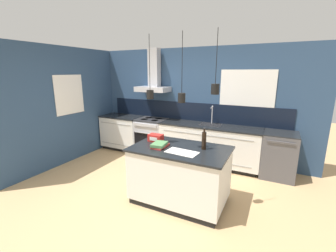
# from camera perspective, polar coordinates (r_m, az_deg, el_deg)

# --- Properties ---
(ground_plane) EXTENTS (16.00, 16.00, 0.00)m
(ground_plane) POSITION_cam_1_polar(r_m,az_deg,el_deg) (4.11, -4.94, -16.45)
(ground_plane) COLOR tan
(ground_plane) RESTS_ON ground
(wall_back) EXTENTS (5.60, 2.15, 2.60)m
(wall_back) POSITION_cam_1_polar(r_m,az_deg,el_deg) (5.42, 5.33, 6.16)
(wall_back) COLOR navy
(wall_back) RESTS_ON ground_plane
(wall_left) EXTENTS (0.08, 3.80, 2.60)m
(wall_left) POSITION_cam_1_polar(r_m,az_deg,el_deg) (5.74, -22.67, 5.07)
(wall_left) COLOR navy
(wall_left) RESTS_ON ground_plane
(counter_run_left) EXTENTS (1.10, 0.64, 0.91)m
(counter_run_left) POSITION_cam_1_polar(r_m,az_deg,el_deg) (6.20, -11.33, -1.53)
(counter_run_left) COLOR black
(counter_run_left) RESTS_ON ground_plane
(counter_run_sink) EXTENTS (2.24, 0.64, 1.32)m
(counter_run_sink) POSITION_cam_1_polar(r_m,az_deg,el_deg) (5.15, 10.26, -4.63)
(counter_run_sink) COLOR black
(counter_run_sink) RESTS_ON ground_plane
(oven_range) EXTENTS (0.72, 0.66, 0.91)m
(oven_range) POSITION_cam_1_polar(r_m,az_deg,el_deg) (5.71, -4.13, -2.69)
(oven_range) COLOR #B5B5BA
(oven_range) RESTS_ON ground_plane
(dishwasher) EXTENTS (0.63, 0.65, 0.91)m
(dishwasher) POSITION_cam_1_polar(r_m,az_deg,el_deg) (4.98, 26.30, -6.61)
(dishwasher) COLOR #4C4C51
(dishwasher) RESTS_ON ground_plane
(kitchen_island) EXTENTS (1.50, 0.93, 0.91)m
(kitchen_island) POSITION_cam_1_polar(r_m,az_deg,el_deg) (3.67, 3.02, -12.23)
(kitchen_island) COLOR black
(kitchen_island) RESTS_ON ground_plane
(bottle_on_island) EXTENTS (0.07, 0.07, 0.33)m
(bottle_on_island) POSITION_cam_1_polar(r_m,az_deg,el_deg) (3.43, 9.12, -3.61)
(bottle_on_island) COLOR black
(bottle_on_island) RESTS_ON kitchen_island
(book_stack) EXTENTS (0.22, 0.33, 0.07)m
(book_stack) POSITION_cam_1_polar(r_m,az_deg,el_deg) (3.52, -2.12, -4.82)
(book_stack) COLOR #B2332D
(book_stack) RESTS_ON kitchen_island
(red_supply_box) EXTENTS (0.23, 0.16, 0.12)m
(red_supply_box) POSITION_cam_1_polar(r_m,az_deg,el_deg) (3.80, -3.15, -3.01)
(red_supply_box) COLOR red
(red_supply_box) RESTS_ON kitchen_island
(paper_pile) EXTENTS (0.49, 0.29, 0.01)m
(paper_pile) POSITION_cam_1_polar(r_m,az_deg,el_deg) (3.31, 3.54, -6.65)
(paper_pile) COLOR silver
(paper_pile) RESTS_ON kitchen_island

